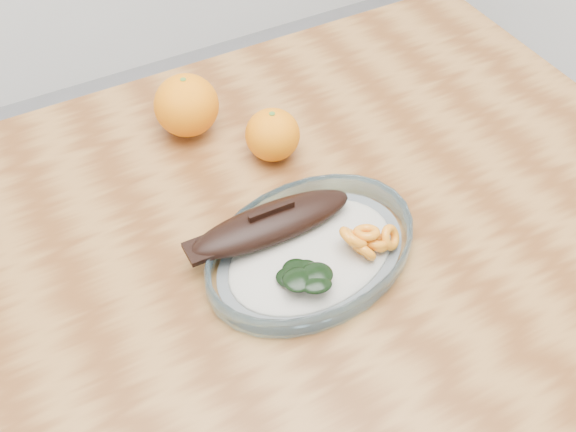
{
  "coord_description": "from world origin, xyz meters",
  "views": [
    {
      "loc": [
        -0.23,
        -0.53,
        1.43
      ],
      "look_at": [
        0.06,
        0.01,
        0.77
      ],
      "focal_mm": 45.0,
      "sensor_mm": 36.0,
      "label": 1
    }
  ],
  "objects_px": {
    "dining_table": "(254,298)",
    "orange_left": "(186,105)",
    "orange_right": "(273,135)",
    "plated_meal": "(310,248)"
  },
  "relations": [
    {
      "from": "dining_table",
      "to": "plated_meal",
      "type": "height_order",
      "value": "plated_meal"
    },
    {
      "from": "dining_table",
      "to": "orange_left",
      "type": "xyz_separation_m",
      "value": [
        0.02,
        0.25,
        0.14
      ]
    },
    {
      "from": "orange_left",
      "to": "orange_right",
      "type": "height_order",
      "value": "orange_left"
    },
    {
      "from": "dining_table",
      "to": "orange_right",
      "type": "bearing_deg",
      "value": 53.62
    },
    {
      "from": "dining_table",
      "to": "orange_right",
      "type": "distance_m",
      "value": 0.22
    },
    {
      "from": "plated_meal",
      "to": "orange_right",
      "type": "bearing_deg",
      "value": 64.93
    },
    {
      "from": "dining_table",
      "to": "orange_left",
      "type": "distance_m",
      "value": 0.29
    },
    {
      "from": "plated_meal",
      "to": "orange_left",
      "type": "height_order",
      "value": "orange_left"
    },
    {
      "from": "orange_right",
      "to": "plated_meal",
      "type": "bearing_deg",
      "value": -103.99
    },
    {
      "from": "dining_table",
      "to": "orange_left",
      "type": "relative_size",
      "value": 13.06
    }
  ]
}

